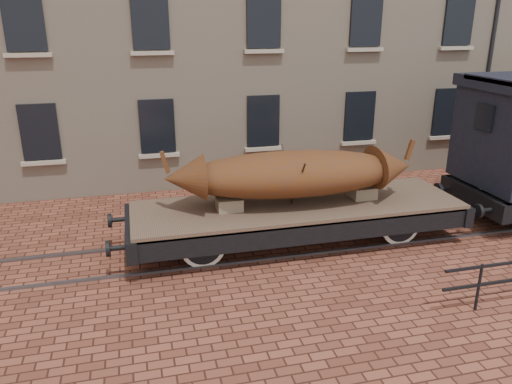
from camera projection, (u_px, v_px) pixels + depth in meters
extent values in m
plane|color=brown|center=(275.00, 245.00, 12.64)|extent=(90.00, 90.00, 0.00)
cube|color=black|center=(40.00, 132.00, 15.06)|extent=(1.10, 0.12, 1.70)
cube|color=tan|center=(44.00, 163.00, 15.32)|extent=(1.30, 0.18, 0.12)
cube|color=black|center=(157.00, 126.00, 15.87)|extent=(1.10, 0.12, 1.70)
cube|color=tan|center=(159.00, 155.00, 16.13)|extent=(1.30, 0.18, 0.12)
cube|color=black|center=(263.00, 121.00, 16.69)|extent=(1.10, 0.12, 1.70)
cube|color=tan|center=(264.00, 149.00, 16.95)|extent=(1.30, 0.18, 0.12)
cube|color=black|center=(359.00, 116.00, 17.50)|extent=(1.10, 0.12, 1.70)
cube|color=tan|center=(358.00, 143.00, 17.76)|extent=(1.30, 0.18, 0.12)
cube|color=black|center=(447.00, 112.00, 18.31)|extent=(1.10, 0.12, 1.70)
cube|color=tan|center=(445.00, 137.00, 18.57)|extent=(1.30, 0.18, 0.12)
cube|color=black|center=(23.00, 20.00, 14.00)|extent=(1.10, 0.12, 1.70)
cube|color=tan|center=(28.00, 55.00, 14.26)|extent=(1.30, 0.18, 0.12)
cube|color=black|center=(150.00, 20.00, 14.82)|extent=(1.10, 0.12, 1.70)
cube|color=tan|center=(153.00, 53.00, 15.08)|extent=(1.30, 0.18, 0.12)
cube|color=black|center=(264.00, 20.00, 15.63)|extent=(1.10, 0.12, 1.70)
cube|color=tan|center=(264.00, 51.00, 15.89)|extent=(1.30, 0.18, 0.12)
cube|color=black|center=(366.00, 20.00, 16.44)|extent=(1.10, 0.12, 1.70)
cube|color=tan|center=(365.00, 50.00, 16.70)|extent=(1.30, 0.18, 0.12)
cube|color=black|center=(459.00, 20.00, 17.26)|extent=(1.10, 0.12, 1.70)
cube|color=tan|center=(456.00, 48.00, 17.52)|extent=(1.30, 0.18, 0.12)
cube|color=#59595E|center=(284.00, 257.00, 11.98)|extent=(30.00, 0.08, 0.06)
cube|color=#59595E|center=(268.00, 233.00, 13.29)|extent=(30.00, 0.08, 0.06)
cylinder|color=black|center=(479.00, 287.00, 9.70)|extent=(0.06, 0.06, 1.00)
cube|color=brown|center=(298.00, 206.00, 12.44)|extent=(8.16, 2.39, 0.13)
cube|color=black|center=(313.00, 233.00, 11.51)|extent=(8.16, 0.17, 0.49)
cube|color=black|center=(284.00, 201.00, 13.54)|extent=(8.16, 0.17, 0.49)
cube|color=black|center=(131.00, 232.00, 11.58)|extent=(0.24, 2.50, 0.49)
cylinder|color=black|center=(117.00, 248.00, 10.76)|extent=(0.38, 0.11, 0.11)
cylinder|color=black|center=(108.00, 249.00, 10.71)|extent=(0.09, 0.35, 0.35)
cylinder|color=black|center=(117.00, 220.00, 12.25)|extent=(0.38, 0.11, 0.11)
cylinder|color=black|center=(110.00, 221.00, 12.21)|extent=(0.09, 0.35, 0.35)
cube|color=black|center=(441.00, 202.00, 13.47)|extent=(0.24, 2.50, 0.49)
cylinder|color=black|center=(470.00, 211.00, 12.80)|extent=(0.38, 0.11, 0.11)
cylinder|color=black|center=(476.00, 211.00, 12.84)|extent=(0.09, 0.35, 0.35)
cylinder|color=black|center=(433.00, 191.00, 14.29)|extent=(0.38, 0.11, 0.11)
cylinder|color=black|center=(439.00, 191.00, 14.33)|extent=(0.09, 0.35, 0.35)
cylinder|color=black|center=(199.00, 234.00, 12.02)|extent=(0.11, 2.07, 0.11)
cylinder|color=silver|center=(203.00, 247.00, 11.36)|extent=(1.04, 0.08, 1.04)
cylinder|color=black|center=(203.00, 247.00, 11.36)|extent=(0.86, 0.11, 0.86)
cube|color=black|center=(204.00, 239.00, 11.16)|extent=(0.98, 0.09, 0.11)
cylinder|color=silver|center=(195.00, 223.00, 12.68)|extent=(1.04, 0.08, 1.04)
cylinder|color=black|center=(195.00, 223.00, 12.68)|extent=(0.86, 0.11, 0.86)
cube|color=black|center=(194.00, 212.00, 12.71)|extent=(0.98, 0.09, 0.11)
cylinder|color=black|center=(387.00, 215.00, 13.18)|extent=(0.11, 2.07, 0.11)
cylinder|color=silver|center=(401.00, 226.00, 12.53)|extent=(1.04, 0.08, 1.04)
cylinder|color=black|center=(401.00, 226.00, 12.53)|extent=(0.86, 0.11, 0.86)
cube|color=black|center=(405.00, 218.00, 12.32)|extent=(0.98, 0.09, 0.11)
cylinder|color=silver|center=(374.00, 206.00, 13.84)|extent=(1.04, 0.08, 1.04)
cylinder|color=black|center=(374.00, 206.00, 13.84)|extent=(0.86, 0.11, 0.86)
cube|color=black|center=(373.00, 195.00, 13.88)|extent=(0.98, 0.09, 0.11)
cube|color=black|center=(297.00, 221.00, 12.58)|extent=(4.35, 0.07, 0.07)
cube|color=#867556|center=(229.00, 204.00, 11.96)|extent=(0.60, 0.54, 0.30)
cube|color=#867556|center=(362.00, 192.00, 12.77)|extent=(0.60, 0.54, 0.30)
ellipsoid|color=#592E0E|center=(292.00, 174.00, 12.12)|extent=(5.59, 2.03, 1.10)
cone|color=#592E0E|center=(184.00, 178.00, 11.64)|extent=(1.01, 1.10, 1.04)
cube|color=#592E0E|center=(165.00, 162.00, 11.43)|extent=(0.22, 0.13, 0.53)
cone|color=#592E0E|center=(392.00, 166.00, 12.56)|extent=(1.01, 1.10, 1.04)
cube|color=#592E0E|center=(410.00, 150.00, 12.51)|extent=(0.22, 0.13, 0.53)
cylinder|color=#3F291D|center=(298.00, 185.00, 11.76)|extent=(0.05, 0.94, 1.33)
cylinder|color=#3F291D|center=(287.00, 174.00, 12.57)|extent=(0.05, 0.94, 1.33)
cube|color=black|center=(473.00, 198.00, 13.70)|extent=(0.25, 2.68, 0.50)
cylinder|color=black|center=(478.00, 211.00, 12.76)|extent=(0.09, 0.36, 0.36)
cylinder|color=black|center=(438.00, 189.00, 14.40)|extent=(0.09, 0.36, 0.36)
cylinder|color=black|center=(509.00, 202.00, 14.06)|extent=(0.11, 2.13, 0.11)
cylinder|color=silver|center=(492.00, 194.00, 14.72)|extent=(1.07, 0.08, 1.07)
cylinder|color=black|center=(492.00, 194.00, 14.72)|extent=(0.88, 0.11, 0.88)
cube|color=black|center=(485.00, 117.00, 12.95)|extent=(0.09, 0.67, 0.67)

